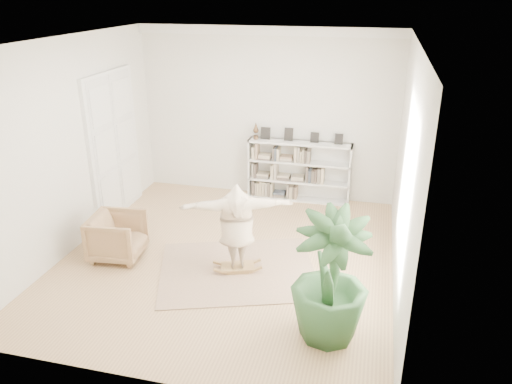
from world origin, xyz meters
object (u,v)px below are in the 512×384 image
(armchair, at_px, (117,236))
(houseplant, at_px, (330,277))
(rocker_board, at_px, (237,267))
(person, at_px, (237,224))
(bookshelf, at_px, (299,172))

(armchair, xyz_separation_m, houseplant, (3.71, -1.24, 0.51))
(armchair, xyz_separation_m, rocker_board, (2.11, 0.04, -0.32))
(rocker_board, height_order, person, person)
(armchair, relative_size, person, 0.48)
(rocker_board, relative_size, houseplant, 0.35)
(armchair, bearing_deg, houseplant, -114.74)
(rocker_board, bearing_deg, person, 25.95)
(rocker_board, bearing_deg, bookshelf, 62.60)
(bookshelf, distance_m, rocker_board, 3.27)
(bookshelf, relative_size, armchair, 2.57)
(armchair, relative_size, rocker_board, 1.38)
(person, bearing_deg, armchair, -18.03)
(rocker_board, distance_m, person, 0.78)
(armchair, height_order, houseplant, houseplant)
(bookshelf, bearing_deg, armchair, -128.57)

